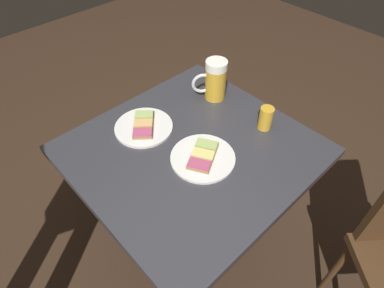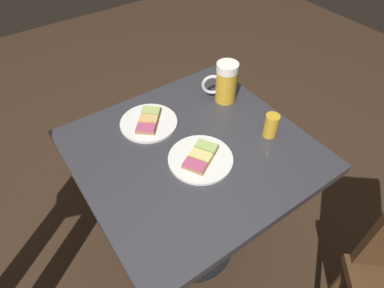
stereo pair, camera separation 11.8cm
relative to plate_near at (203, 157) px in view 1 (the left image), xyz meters
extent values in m
plane|color=#382619|center=(0.07, -0.01, -0.75)|extent=(6.00, 6.00, 0.00)
cylinder|color=black|center=(0.07, -0.01, -0.74)|extent=(0.44, 0.44, 0.01)
cylinder|color=black|center=(0.07, -0.01, -0.38)|extent=(0.09, 0.09, 0.71)
cube|color=#333338|center=(0.07, -0.01, -0.03)|extent=(0.80, 0.83, 0.04)
cylinder|color=white|center=(0.00, 0.00, 0.00)|extent=(0.24, 0.24, 0.01)
cube|color=#9E7547|center=(-0.02, 0.04, 0.01)|extent=(0.09, 0.08, 0.01)
cube|color=#BC4C70|center=(-0.02, 0.04, 0.02)|extent=(0.09, 0.08, 0.01)
cube|color=#9E7547|center=(0.00, 0.00, 0.01)|extent=(0.09, 0.08, 0.01)
cube|color=#EFE07A|center=(0.00, 0.00, 0.02)|extent=(0.09, 0.08, 0.01)
cube|color=#9E7547|center=(0.02, -0.04, 0.01)|extent=(0.09, 0.08, 0.01)
cube|color=#ADC66B|center=(0.02, -0.04, 0.02)|extent=(0.09, 0.08, 0.01)
cylinder|color=white|center=(0.28, 0.06, 0.00)|extent=(0.23, 0.23, 0.01)
cube|color=#9E7547|center=(0.32, 0.02, 0.01)|extent=(0.09, 0.09, 0.01)
cube|color=#ADC66B|center=(0.32, 0.02, 0.02)|extent=(0.08, 0.08, 0.01)
cube|color=#9E7547|center=(0.28, 0.06, 0.01)|extent=(0.09, 0.09, 0.01)
cube|color=#E5B266|center=(0.28, 0.06, 0.02)|extent=(0.08, 0.08, 0.01)
cube|color=#9E7547|center=(0.24, 0.09, 0.01)|extent=(0.09, 0.09, 0.01)
cube|color=#BC4C70|center=(0.24, 0.09, 0.02)|extent=(0.08, 0.08, 0.01)
cylinder|color=gold|center=(0.22, -0.29, 0.06)|extent=(0.09, 0.09, 0.14)
cylinder|color=white|center=(0.22, -0.29, 0.15)|extent=(0.09, 0.09, 0.03)
torus|color=silver|center=(0.26, -0.25, 0.07)|extent=(0.06, 0.09, 0.09)
cylinder|color=gold|center=(-0.05, -0.29, 0.04)|extent=(0.05, 0.05, 0.10)
cylinder|color=#472D19|center=(-0.54, -0.29, -0.52)|extent=(0.03, 0.03, 0.47)
camera|label=1|loc=(-0.54, 0.56, 0.86)|focal=30.04mm
camera|label=2|loc=(-0.61, 0.46, 0.86)|focal=30.04mm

